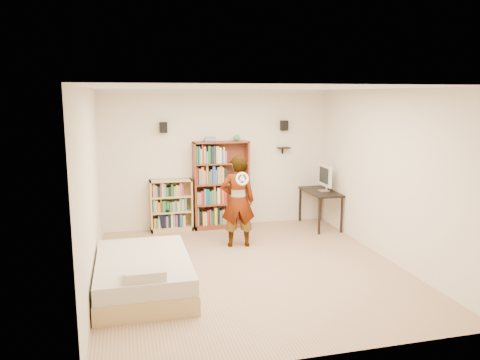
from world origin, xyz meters
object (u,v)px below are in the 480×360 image
object	(u,v)px
tall_bookshelf	(221,185)
computer_desk	(320,209)
low_bookshelf	(171,205)
person	(238,201)
daybed	(143,270)

from	to	relation	value
tall_bookshelf	computer_desk	world-z (taller)	tall_bookshelf
low_bookshelf	person	distance (m)	1.62
tall_bookshelf	low_bookshelf	distance (m)	1.05
computer_desk	person	bearing A→B (deg)	-157.26
tall_bookshelf	person	world-z (taller)	tall_bookshelf
tall_bookshelf	daybed	bearing A→B (deg)	-121.05
daybed	tall_bookshelf	bearing A→B (deg)	58.95
computer_desk	person	xyz separation A→B (m)	(-1.88, -0.79, 0.44)
low_bookshelf	person	xyz separation A→B (m)	(1.02, -1.22, 0.30)
low_bookshelf	daybed	xyz separation A→B (m)	(-0.66, -2.74, -0.22)
daybed	person	xyz separation A→B (m)	(1.69, 1.52, 0.52)
daybed	person	size ratio (longest dim) A/B	1.19
computer_desk	daybed	distance (m)	4.25
tall_bookshelf	low_bookshelf	bearing A→B (deg)	179.55
tall_bookshelf	person	size ratio (longest dim) A/B	1.07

